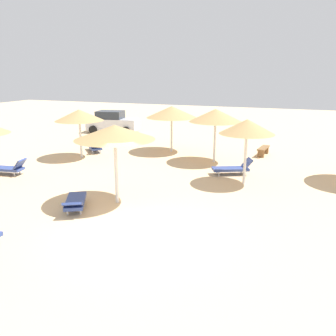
{
  "coord_description": "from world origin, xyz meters",
  "views": [
    {
      "loc": [
        4.69,
        -9.15,
        4.76
      ],
      "look_at": [
        0.0,
        3.0,
        1.2
      ],
      "focal_mm": 37.95,
      "sensor_mm": 36.0,
      "label": 1
    }
  ],
  "objects_px": {
    "parasol_1": "(115,133)",
    "parasol_4": "(247,127)",
    "lounger_1": "(75,202)",
    "lounger_5": "(95,147)",
    "bench_0": "(263,150)",
    "parked_car": "(112,122)",
    "parasol_8": "(172,112)",
    "lounger_4": "(233,168)",
    "parasol_5": "(79,115)",
    "lounger_0": "(8,168)",
    "parasol_7": "(216,115)"
  },
  "relations": [
    {
      "from": "parasol_5",
      "to": "bench_0",
      "type": "relative_size",
      "value": 1.77
    },
    {
      "from": "lounger_1",
      "to": "lounger_5",
      "type": "bearing_deg",
      "value": 118.21
    },
    {
      "from": "parasol_8",
      "to": "lounger_4",
      "type": "xyz_separation_m",
      "value": [
        4.5,
        -3.64,
        -2.09
      ]
    },
    {
      "from": "parasol_4",
      "to": "lounger_1",
      "type": "bearing_deg",
      "value": -134.01
    },
    {
      "from": "parasol_7",
      "to": "lounger_4",
      "type": "xyz_separation_m",
      "value": [
        1.43,
        -2.03,
        -2.2
      ]
    },
    {
      "from": "parasol_4",
      "to": "lounger_4",
      "type": "height_order",
      "value": "parasol_4"
    },
    {
      "from": "parasol_8",
      "to": "bench_0",
      "type": "bearing_deg",
      "value": 10.02
    },
    {
      "from": "parasol_1",
      "to": "parasol_8",
      "type": "relative_size",
      "value": 0.97
    },
    {
      "from": "parasol_5",
      "to": "lounger_4",
      "type": "distance_m",
      "value": 8.98
    },
    {
      "from": "parasol_7",
      "to": "lounger_1",
      "type": "xyz_separation_m",
      "value": [
        -2.93,
        -8.49,
        -2.21
      ]
    },
    {
      "from": "lounger_0",
      "to": "lounger_1",
      "type": "height_order",
      "value": "lounger_0"
    },
    {
      "from": "lounger_5",
      "to": "lounger_4",
      "type": "bearing_deg",
      "value": -12.24
    },
    {
      "from": "parasol_5",
      "to": "parasol_1",
      "type": "bearing_deg",
      "value": -46.04
    },
    {
      "from": "bench_0",
      "to": "lounger_1",
      "type": "bearing_deg",
      "value": -115.3
    },
    {
      "from": "bench_0",
      "to": "parked_car",
      "type": "xyz_separation_m",
      "value": [
        -12.25,
        3.95,
        0.48
      ]
    },
    {
      "from": "parasol_1",
      "to": "parasol_8",
      "type": "distance_m",
      "value": 8.99
    },
    {
      "from": "parasol_4",
      "to": "parasol_8",
      "type": "xyz_separation_m",
      "value": [
        -5.21,
        4.85,
        -0.08
      ]
    },
    {
      "from": "parasol_5",
      "to": "lounger_5",
      "type": "distance_m",
      "value": 2.63
    },
    {
      "from": "parasol_8",
      "to": "lounger_0",
      "type": "relative_size",
      "value": 1.57
    },
    {
      "from": "parasol_1",
      "to": "parasol_4",
      "type": "height_order",
      "value": "parasol_1"
    },
    {
      "from": "parasol_1",
      "to": "lounger_4",
      "type": "height_order",
      "value": "parasol_1"
    },
    {
      "from": "parasol_8",
      "to": "lounger_1",
      "type": "distance_m",
      "value": 10.32
    },
    {
      "from": "parked_car",
      "to": "lounger_4",
      "type": "bearing_deg",
      "value": -36.84
    },
    {
      "from": "lounger_1",
      "to": "parked_car",
      "type": "relative_size",
      "value": 0.47
    },
    {
      "from": "lounger_0",
      "to": "parked_car",
      "type": "height_order",
      "value": "parked_car"
    },
    {
      "from": "lounger_0",
      "to": "parked_car",
      "type": "xyz_separation_m",
      "value": [
        -1.39,
        12.38,
        0.5
      ]
    },
    {
      "from": "parasol_1",
      "to": "parasol_5",
      "type": "xyz_separation_m",
      "value": [
        -5.4,
        5.6,
        -0.24
      ]
    },
    {
      "from": "lounger_4",
      "to": "lounger_5",
      "type": "bearing_deg",
      "value": 167.76
    },
    {
      "from": "lounger_0",
      "to": "parked_car",
      "type": "relative_size",
      "value": 0.46
    },
    {
      "from": "lounger_0",
      "to": "lounger_4",
      "type": "height_order",
      "value": "lounger_0"
    },
    {
      "from": "lounger_5",
      "to": "parasol_7",
      "type": "bearing_deg",
      "value": 0.85
    },
    {
      "from": "lounger_1",
      "to": "bench_0",
      "type": "bearing_deg",
      "value": 64.7
    },
    {
      "from": "parasol_1",
      "to": "parasol_5",
      "type": "distance_m",
      "value": 7.78
    },
    {
      "from": "parasol_5",
      "to": "lounger_4",
      "type": "relative_size",
      "value": 1.4
    },
    {
      "from": "parasol_7",
      "to": "lounger_0",
      "type": "xyz_separation_m",
      "value": [
        -8.57,
        -5.88,
        -2.2
      ]
    },
    {
      "from": "parasol_8",
      "to": "parked_car",
      "type": "distance_m",
      "value": 8.6
    },
    {
      "from": "lounger_5",
      "to": "parked_car",
      "type": "distance_m",
      "value": 7.1
    },
    {
      "from": "lounger_1",
      "to": "lounger_4",
      "type": "xyz_separation_m",
      "value": [
        4.36,
        6.46,
        0.02
      ]
    },
    {
      "from": "parked_car",
      "to": "parasol_4",
      "type": "bearing_deg",
      "value": -38.85
    },
    {
      "from": "lounger_1",
      "to": "bench_0",
      "type": "xyz_separation_m",
      "value": [
        5.22,
        11.04,
        0.04
      ]
    },
    {
      "from": "lounger_1",
      "to": "bench_0",
      "type": "height_order",
      "value": "lounger_1"
    },
    {
      "from": "parasol_4",
      "to": "lounger_5",
      "type": "distance_m",
      "value": 10.3
    },
    {
      "from": "parasol_8",
      "to": "lounger_0",
      "type": "distance_m",
      "value": 9.53
    },
    {
      "from": "parasol_5",
      "to": "parked_car",
      "type": "relative_size",
      "value": 0.64
    },
    {
      "from": "parasol_4",
      "to": "lounger_4",
      "type": "xyz_separation_m",
      "value": [
        -0.71,
        1.21,
        -2.18
      ]
    },
    {
      "from": "parasol_7",
      "to": "parasol_8",
      "type": "relative_size",
      "value": 0.95
    },
    {
      "from": "parasol_8",
      "to": "lounger_0",
      "type": "bearing_deg",
      "value": -126.32
    },
    {
      "from": "parasol_5",
      "to": "lounger_1",
      "type": "height_order",
      "value": "parasol_5"
    },
    {
      "from": "parasol_7",
      "to": "lounger_4",
      "type": "height_order",
      "value": "parasol_7"
    },
    {
      "from": "bench_0",
      "to": "lounger_4",
      "type": "bearing_deg",
      "value": -100.63
    }
  ]
}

